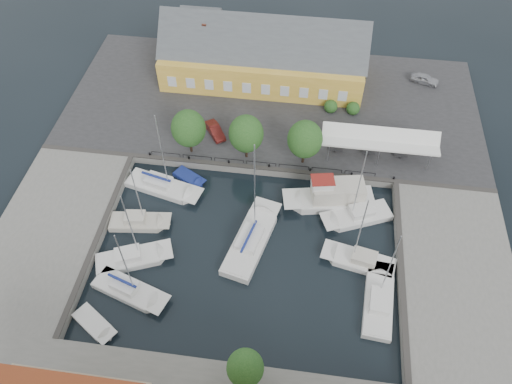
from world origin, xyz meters
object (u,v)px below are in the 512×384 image
west_boat_c (133,259)px  warehouse (259,57)px  car_red (215,131)px  launch_sw (95,324)px  west_boat_a (162,187)px  launch_nw (189,178)px  car_silver (425,79)px  east_boat_b (360,261)px  east_boat_c (378,302)px  east_boat_a (358,217)px  trawler (332,197)px  tent_canopy (380,139)px  west_boat_d (129,291)px  west_boat_b (139,223)px  center_sailboat (251,241)px

west_boat_c → warehouse: bearing=73.8°
car_red → launch_sw: car_red is taller
west_boat_a → launch_nw: bearing=35.7°
car_silver → east_boat_b: east_boat_b is taller
east_boat_c → west_boat_c: bearing=176.3°
east_boat_a → east_boat_b: (0.25, -6.03, -0.00)m
car_silver → car_red: bearing=136.1°
trawler → launch_nw: bearing=175.2°
warehouse → east_boat_a: size_ratio=2.46×
east_boat_c → tent_canopy: bearing=89.9°
west_boat_d → trawler: bearing=36.2°
trawler → west_boat_d: (-20.03, -14.63, -0.75)m
west_boat_b → launch_sw: 12.51m
west_boat_a → west_boat_c: bearing=-93.3°
west_boat_b → center_sailboat: bearing=-3.8°
tent_canopy → car_silver: size_ratio=3.51×
west_boat_d → west_boat_a: bearing=90.9°
west_boat_b → tent_canopy: bearing=27.3°
trawler → east_boat_a: size_ratio=0.95×
trawler → launch_nw: 17.52m
car_red → launch_sw: bearing=-138.6°
center_sailboat → launch_nw: size_ratio=3.30×
east_boat_c → west_boat_a: 28.05m
tent_canopy → west_boat_a: west_boat_a is taller
east_boat_a → west_boat_c: (-23.89, -8.99, -0.00)m
car_red → center_sailboat: (6.91, -15.58, -1.29)m
east_boat_a → east_boat_c: size_ratio=1.04×
tent_canopy → trawler: 9.63m
warehouse → tent_canopy: size_ratio=2.04×
car_silver → east_boat_c: east_boat_c is taller
warehouse → west_boat_a: west_boat_a is taller
tent_canopy → west_boat_c: bearing=-144.5°
trawler → launch_sw: size_ratio=2.15×
car_red → east_boat_b: 25.07m
east_boat_a → west_boat_d: bearing=-151.0°
tent_canopy → launch_sw: (-27.52, -26.25, -3.59)m
west_boat_d → west_boat_b: bearing=100.0°
west_boat_b → east_boat_a: bearing=9.7°
west_boat_b → east_boat_c: bearing=-13.6°
warehouse → center_sailboat: bearing=-84.2°
tent_canopy → car_red: 20.75m
east_boat_c → west_boat_b: bearing=166.4°
west_boat_c → launch_nw: bearing=74.5°
launch_sw → warehouse: bearing=74.8°
car_red → launch_nw: car_red is taller
center_sailboat → west_boat_d: size_ratio=1.32×
center_sailboat → east_boat_a: center_sailboat is taller
car_silver → launch_sw: bearing=158.7°
center_sailboat → car_red: bearing=113.9°
east_boat_a → car_silver: bearing=69.9°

